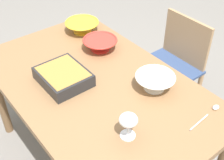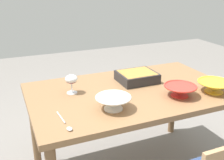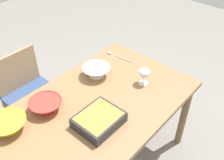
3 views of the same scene
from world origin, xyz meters
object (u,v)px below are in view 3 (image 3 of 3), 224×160
at_px(chair, 27,90).
at_px(small_bowl, 46,105).
at_px(dining_table, 97,112).
at_px(casserole_dish, 99,120).
at_px(serving_spoon, 114,55).
at_px(serving_bowl, 8,124).
at_px(wine_glass, 144,73).
at_px(mixing_bowl, 96,71).

xyz_separation_m(chair, small_bowl, (0.18, 0.58, 0.32)).
xyz_separation_m(dining_table, casserole_dish, (0.12, 0.14, 0.12)).
bearing_deg(serving_spoon, chair, -36.74).
distance_m(dining_table, casserole_dish, 0.22).
height_order(small_bowl, serving_bowl, serving_bowl).
xyz_separation_m(small_bowl, serving_bowl, (0.27, -0.04, 0.00)).
height_order(chair, serving_spoon, chair).
height_order(wine_glass, serving_spoon, wine_glass).
relative_size(dining_table, mixing_bowl, 6.59).
distance_m(wine_glass, small_bowl, 0.77).
distance_m(mixing_bowl, serving_spoon, 0.34).
bearing_deg(chair, wine_glass, 118.78).
relative_size(chair, serving_spoon, 3.28).
relative_size(small_bowl, serving_spoon, 0.92).
relative_size(casserole_dish, mixing_bowl, 1.30).
xyz_separation_m(dining_table, small_bowl, (0.26, -0.23, 0.13)).
relative_size(mixing_bowl, serving_spoon, 0.90).
bearing_deg(serving_spoon, casserole_dish, 33.74).
bearing_deg(small_bowl, mixing_bowl, -179.46).
bearing_deg(mixing_bowl, dining_table, 43.47).
relative_size(dining_table, chair, 1.81).
height_order(dining_table, casserole_dish, casserole_dish).
distance_m(dining_table, chair, 0.84).
height_order(dining_table, serving_spoon, serving_spoon).
xyz_separation_m(wine_glass, small_bowl, (0.68, -0.34, -0.05)).
bearing_deg(casserole_dish, dining_table, -130.19).
xyz_separation_m(wine_glass, serving_bowl, (0.96, -0.38, -0.05)).
distance_m(small_bowl, serving_spoon, 0.84).
xyz_separation_m(chair, wine_glass, (-0.51, 0.92, 0.37)).
distance_m(chair, casserole_dish, 1.00).
bearing_deg(serving_spoon, wine_glass, 70.94).
relative_size(chair, small_bowl, 3.57).
height_order(mixing_bowl, small_bowl, mixing_bowl).
bearing_deg(chair, serving_spoon, 143.26).
bearing_deg(dining_table, mixing_bowl, -136.53).
bearing_deg(small_bowl, chair, -106.82).
bearing_deg(wine_glass, dining_table, -15.30).
relative_size(dining_table, serving_spoon, 5.93).
height_order(mixing_bowl, serving_spoon, mixing_bowl).
distance_m(chair, small_bowl, 0.69).
height_order(chair, wine_glass, wine_glass).
distance_m(wine_glass, mixing_bowl, 0.39).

